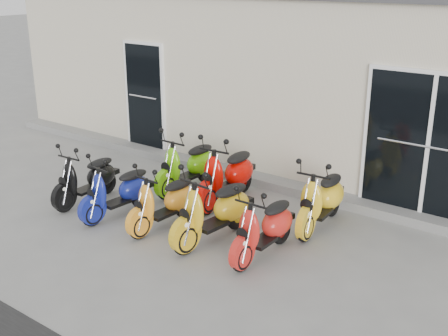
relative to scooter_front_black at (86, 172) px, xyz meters
The scene contains 13 objects.
ground 2.17m from the scooter_front_black, 11.19° to the left, with size 80.00×80.00×0.00m, color gray.
building 6.07m from the scooter_front_black, 69.77° to the left, with size 14.00×6.00×3.20m, color beige.
front_step 3.22m from the scooter_front_black, 49.60° to the left, with size 14.00×0.40×0.15m, color gray.
door_left 2.91m from the scooter_front_black, 113.71° to the left, with size 1.07×0.08×2.22m, color black.
door_right 5.38m from the scooter_front_black, 28.92° to the left, with size 2.02×0.08×2.22m, color black.
scooter_front_black is the anchor object (origin of this frame).
scooter_front_blue 0.82m from the scooter_front_black, ahead, with size 0.53×1.45×1.07m, color navy, non-canonical shape.
scooter_front_orange_a 1.68m from the scooter_front_black, ahead, with size 0.52×1.44×1.06m, color orange, non-canonical shape.
scooter_front_orange_b 2.55m from the scooter_front_black, ahead, with size 0.59×1.63×1.20m, color gold, non-canonical shape.
scooter_front_red 3.36m from the scooter_front_black, ahead, with size 0.53×1.46×1.08m, color red, non-canonical shape.
scooter_back_green 1.72m from the scooter_front_black, 55.27° to the left, with size 0.58×1.60×1.18m, color #62C20B, non-canonical shape.
scooter_back_red 2.31m from the scooter_front_black, 36.36° to the left, with size 0.61×1.68×1.24m, color red, non-canonical shape.
scooter_back_yellow 3.83m from the scooter_front_black, 21.82° to the left, with size 0.57×1.57×1.16m, color yellow, non-canonical shape.
Camera 1 is at (4.90, -5.98, 3.64)m, focal length 45.00 mm.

